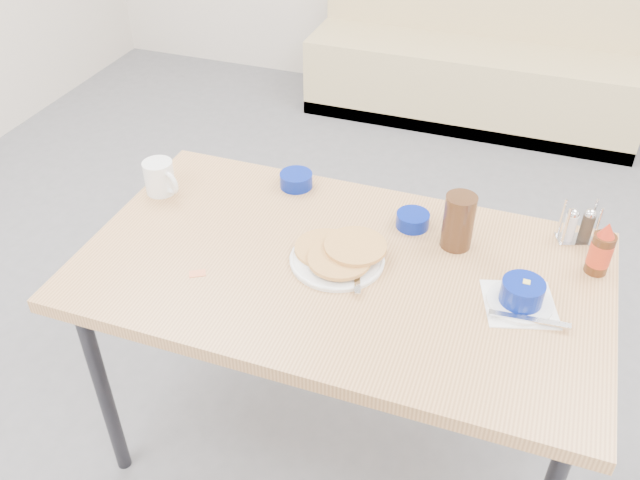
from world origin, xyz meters
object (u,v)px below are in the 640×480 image
(pancake_plate, at_px, (339,255))
(butter_bowl, at_px, (413,220))
(booth_bench, at_px, (475,59))
(syrup_bottle, at_px, (601,251))
(grits_setting, at_px, (522,296))
(condiment_caddy, at_px, (578,228))
(creamer_bowl, at_px, (296,180))
(amber_tumbler, at_px, (458,221))
(coffee_mug, at_px, (160,177))
(dining_table, at_px, (341,282))

(pancake_plate, relative_size, butter_bowl, 2.67)
(booth_bench, distance_m, syrup_bottle, 2.46)
(grits_setting, xyz_separation_m, butter_bowl, (-0.33, 0.23, -0.01))
(grits_setting, distance_m, butter_bowl, 0.40)
(pancake_plate, relative_size, condiment_caddy, 2.09)
(grits_setting, relative_size, butter_bowl, 2.45)
(pancake_plate, height_order, grits_setting, grits_setting)
(creamer_bowl, bearing_deg, amber_tumbler, -14.00)
(grits_setting, distance_m, condiment_caddy, 0.34)
(pancake_plate, relative_size, syrup_bottle, 1.63)
(pancake_plate, height_order, syrup_bottle, syrup_bottle)
(condiment_caddy, bearing_deg, butter_bowl, 172.47)
(butter_bowl, bearing_deg, grits_setting, -35.43)
(creamer_bowl, distance_m, butter_bowl, 0.40)
(booth_bench, height_order, grits_setting, booth_bench)
(coffee_mug, xyz_separation_m, grits_setting, (1.10, -0.15, -0.02))
(dining_table, xyz_separation_m, syrup_bottle, (0.64, 0.20, 0.13))
(booth_bench, distance_m, butter_bowl, 2.34)
(pancake_plate, distance_m, amber_tumbler, 0.34)
(dining_table, height_order, butter_bowl, butter_bowl)
(condiment_caddy, distance_m, syrup_bottle, 0.14)
(dining_table, relative_size, grits_setting, 6.00)
(dining_table, xyz_separation_m, coffee_mug, (-0.63, 0.15, 0.11))
(dining_table, distance_m, amber_tumbler, 0.36)
(booth_bench, xyz_separation_m, pancake_plate, (-0.01, -2.52, 0.43))
(dining_table, distance_m, syrup_bottle, 0.68)
(coffee_mug, distance_m, creamer_bowl, 0.42)
(amber_tumbler, bearing_deg, syrup_bottle, 1.94)
(pancake_plate, height_order, amber_tumbler, amber_tumbler)
(coffee_mug, height_order, syrup_bottle, syrup_bottle)
(grits_setting, bearing_deg, coffee_mug, 172.22)
(creamer_bowl, relative_size, syrup_bottle, 0.65)
(pancake_plate, height_order, creamer_bowl, same)
(grits_setting, height_order, creamer_bowl, grits_setting)
(pancake_plate, height_order, condiment_caddy, condiment_caddy)
(coffee_mug, height_order, grits_setting, coffee_mug)
(coffee_mug, xyz_separation_m, syrup_bottle, (1.27, 0.05, 0.01))
(grits_setting, xyz_separation_m, creamer_bowl, (-0.72, 0.32, -0.01))
(butter_bowl, bearing_deg, creamer_bowl, 167.84)
(pancake_plate, xyz_separation_m, grits_setting, (0.48, -0.01, 0.01))
(butter_bowl, xyz_separation_m, amber_tumbler, (0.13, -0.05, 0.06))
(booth_bench, bearing_deg, pancake_plate, -90.28)
(syrup_bottle, bearing_deg, creamer_bowl, 172.47)
(condiment_caddy, xyz_separation_m, syrup_bottle, (0.06, -0.12, 0.02))
(dining_table, bearing_deg, condiment_caddy, 29.22)
(coffee_mug, relative_size, butter_bowl, 1.37)
(butter_bowl, height_order, amber_tumbler, amber_tumbler)
(creamer_bowl, height_order, syrup_bottle, syrup_bottle)
(butter_bowl, relative_size, syrup_bottle, 0.61)
(creamer_bowl, xyz_separation_m, amber_tumbler, (0.52, -0.13, 0.06))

